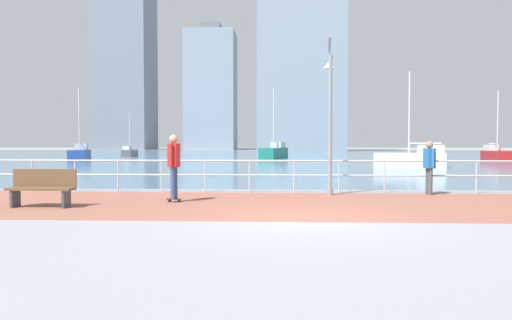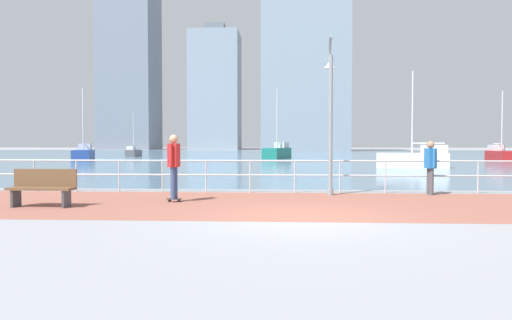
# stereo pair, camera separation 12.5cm
# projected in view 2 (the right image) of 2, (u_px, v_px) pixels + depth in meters

# --- Properties ---
(ground) EXTENTS (220.00, 220.00, 0.00)m
(ground) POSITION_uv_depth(u_px,v_px,m) (286.00, 158.00, 49.74)
(ground) COLOR gray
(brick_paving) EXTENTS (28.00, 5.51, 0.01)m
(brick_paving) POSITION_uv_depth(u_px,v_px,m) (297.00, 204.00, 12.08)
(brick_paving) COLOR #935647
(brick_paving) RESTS_ON ground
(harbor_water) EXTENTS (180.00, 88.00, 0.00)m
(harbor_water) POSITION_uv_depth(u_px,v_px,m) (286.00, 155.00, 59.73)
(harbor_water) COLOR slate
(harbor_water) RESTS_ON ground
(waterfront_railing) EXTENTS (25.25, 0.06, 1.03)m
(waterfront_railing) POSITION_uv_depth(u_px,v_px,m) (295.00, 170.00, 14.81)
(waterfront_railing) COLOR #B2BCC1
(waterfront_railing) RESTS_ON ground
(lamppost) EXTENTS (0.36, 0.82, 4.77)m
(lamppost) POSITION_uv_depth(u_px,v_px,m) (330.00, 107.00, 14.25)
(lamppost) COLOR gray
(lamppost) RESTS_ON ground
(skateboarder) EXTENTS (0.41, 0.56, 1.78)m
(skateboarder) POSITION_uv_depth(u_px,v_px,m) (174.00, 161.00, 12.50)
(skateboarder) COLOR black
(skateboarder) RESTS_ON ground
(bystander) EXTENTS (0.29, 0.56, 1.62)m
(bystander) POSITION_uv_depth(u_px,v_px,m) (430.00, 163.00, 14.22)
(bystander) COLOR #4C4C51
(bystander) RESTS_ON ground
(park_bench) EXTENTS (1.61, 0.47, 0.92)m
(park_bench) POSITION_uv_depth(u_px,v_px,m) (42.00, 187.00, 11.57)
(park_bench) COLOR brown
(park_bench) RESTS_ON ground
(sailboat_blue) EXTENTS (4.51, 2.20, 6.08)m
(sailboat_blue) POSITION_uv_depth(u_px,v_px,m) (415.00, 159.00, 29.86)
(sailboat_blue) COLOR white
(sailboat_blue) RESTS_ON ground
(sailboat_yellow) EXTENTS (2.58, 4.73, 6.35)m
(sailboat_yellow) POSITION_uv_depth(u_px,v_px,m) (84.00, 154.00, 41.38)
(sailboat_yellow) COLOR #284799
(sailboat_yellow) RESTS_ON ground
(sailboat_gray) EXTENTS (1.62, 4.31, 5.93)m
(sailboat_gray) POSITION_uv_depth(u_px,v_px,m) (501.00, 155.00, 39.89)
(sailboat_gray) COLOR #B21E1E
(sailboat_gray) RESTS_ON ground
(sailboat_white) EXTENTS (2.95, 5.23, 7.02)m
(sailboat_white) POSITION_uv_depth(u_px,v_px,m) (278.00, 152.00, 47.79)
(sailboat_white) COLOR #197266
(sailboat_white) RESTS_ON ground
(sailboat_navy) EXTENTS (1.32, 3.66, 5.06)m
(sailboat_navy) POSITION_uv_depth(u_px,v_px,m) (133.00, 152.00, 55.25)
(sailboat_navy) COLOR #595960
(sailboat_navy) RESTS_ON ground
(tower_concrete) EXTENTS (11.38, 10.62, 29.24)m
(tower_concrete) POSITION_uv_depth(u_px,v_px,m) (215.00, 91.00, 110.95)
(tower_concrete) COLOR #8493A3
(tower_concrete) RESTS_ON ground
(tower_slate) EXTENTS (16.50, 14.24, 32.44)m
(tower_slate) POSITION_uv_depth(u_px,v_px,m) (304.00, 73.00, 92.84)
(tower_slate) COLOR #8493A3
(tower_slate) RESTS_ON ground
(tower_glass) EXTENTS (12.63, 12.35, 49.38)m
(tower_glass) POSITION_uv_depth(u_px,v_px,m) (129.00, 50.00, 112.91)
(tower_glass) COLOR slate
(tower_glass) RESTS_ON ground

